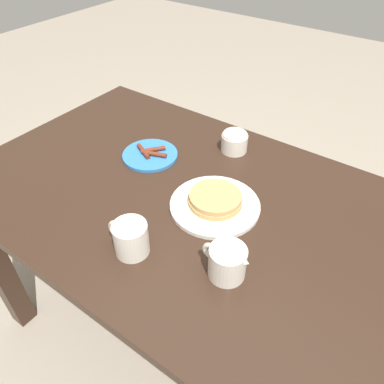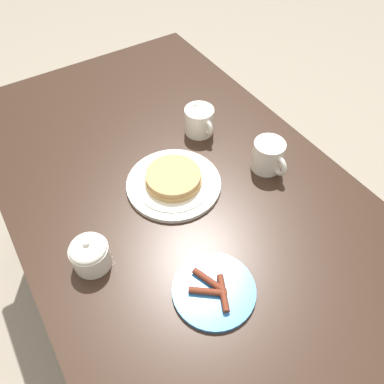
% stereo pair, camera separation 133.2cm
% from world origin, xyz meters
% --- Properties ---
extents(ground_plane, '(8.00, 8.00, 0.00)m').
position_xyz_m(ground_plane, '(0.00, 0.00, 0.00)').
color(ground_plane, gray).
extents(dining_table, '(1.43, 0.82, 0.73)m').
position_xyz_m(dining_table, '(0.00, 0.00, 0.61)').
color(dining_table, '#332116').
rests_on(dining_table, ground_plane).
extents(pancake_plate, '(0.24, 0.24, 0.04)m').
position_xyz_m(pancake_plate, '(-0.03, -0.01, 0.74)').
color(pancake_plate, white).
rests_on(pancake_plate, dining_table).
extents(side_plate_bacon, '(0.18, 0.18, 0.02)m').
position_xyz_m(side_plate_bacon, '(0.27, -0.09, 0.73)').
color(side_plate_bacon, '#337AC6').
rests_on(side_plate_bacon, dining_table).
extents(coffee_mug, '(0.11, 0.08, 0.08)m').
position_xyz_m(coffee_mug, '(0.05, 0.24, 0.77)').
color(coffee_mug, silver).
rests_on(coffee_mug, dining_table).
extents(creamer_pitcher, '(0.12, 0.08, 0.09)m').
position_xyz_m(creamer_pitcher, '(-0.17, 0.16, 0.77)').
color(creamer_pitcher, silver).
rests_on(creamer_pitcher, dining_table).
extents(sugar_bowl, '(0.08, 0.08, 0.08)m').
position_xyz_m(sugar_bowl, '(0.07, -0.27, 0.76)').
color(sugar_bowl, silver).
rests_on(sugar_bowl, dining_table).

